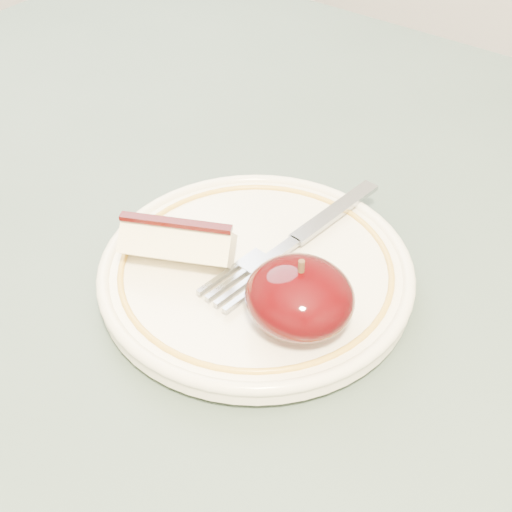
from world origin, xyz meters
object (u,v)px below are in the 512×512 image
Objects in this scene: table at (174,322)px; plate at (256,271)px; apple_half at (300,297)px; fork at (294,241)px.

plate is (0.08, 0.00, 0.10)m from table.
apple_half is at bearing -25.18° from plate.
table is 0.13m from plate.
plate is 0.04m from fork.
table is 13.15× the size of apple_half.
apple_half is at bearing -137.19° from fork.
fork is (-0.04, 0.06, -0.02)m from apple_half.
plate is 0.06m from apple_half.
apple_half is 0.07m from fork.
apple_half reaches higher than table.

